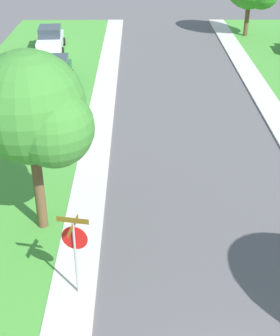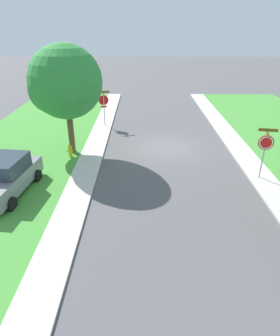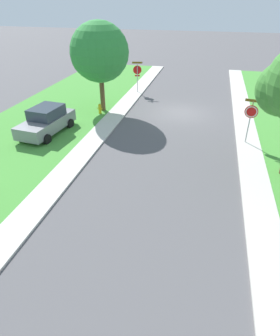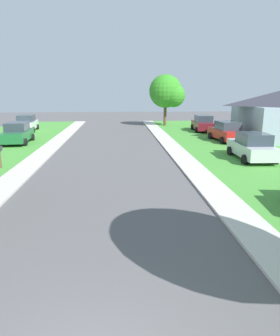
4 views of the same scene
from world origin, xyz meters
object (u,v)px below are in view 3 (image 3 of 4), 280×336
(stop_sign_far_corner, at_px, (251,114))
(tree_corner_large, at_px, (97,54))
(car_grey_near_corner, at_px, (46,121))
(stop_sign_near_corner, at_px, (137,72))
(fire_hydrant, at_px, (100,109))

(stop_sign_far_corner, relative_size, tree_corner_large, 0.43)
(stop_sign_far_corner, height_order, car_grey_near_corner, stop_sign_far_corner)
(car_grey_near_corner, relative_size, tree_corner_large, 0.69)
(stop_sign_near_corner, xyz_separation_m, stop_sign_far_corner, (-9.07, 8.94, 0.01))
(tree_corner_large, relative_size, fire_hydrant, 7.79)
(stop_sign_far_corner, xyz_separation_m, car_grey_near_corner, (12.54, 1.46, -1.01))
(stop_sign_far_corner, relative_size, fire_hydrant, 3.34)
(car_grey_near_corner, relative_size, fire_hydrant, 5.38)
(car_grey_near_corner, bearing_deg, tree_corner_large, -109.60)
(stop_sign_near_corner, distance_m, car_grey_near_corner, 11.01)
(stop_sign_near_corner, distance_m, fire_hydrant, 6.55)
(stop_sign_near_corner, height_order, fire_hydrant, stop_sign_near_corner)
(stop_sign_far_corner, height_order, fire_hydrant, stop_sign_far_corner)
(car_grey_near_corner, xyz_separation_m, tree_corner_large, (-1.82, -5.11, 3.34))
(car_grey_near_corner, bearing_deg, fire_hydrant, -116.69)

